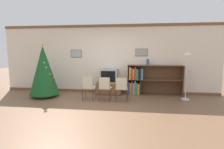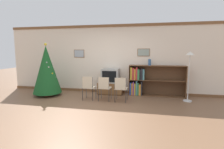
# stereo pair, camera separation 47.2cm
# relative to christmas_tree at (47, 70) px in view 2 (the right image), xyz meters

# --- Properties ---
(ground_plane) EXTENTS (24.00, 24.00, 0.00)m
(ground_plane) POSITION_rel_christmas_tree_xyz_m (2.21, -1.25, -0.98)
(ground_plane) COLOR brown
(wall_back) EXTENTS (8.66, 0.11, 2.70)m
(wall_back) POSITION_rel_christmas_tree_xyz_m (2.21, 0.98, 0.37)
(wall_back) COLOR silver
(wall_back) RESTS_ON ground_plane
(christmas_tree) EXTENTS (1.05, 1.05, 1.97)m
(christmas_tree) POSITION_rel_christmas_tree_xyz_m (0.00, 0.00, 0.00)
(christmas_tree) COLOR maroon
(christmas_tree) RESTS_ON ground_plane
(tv_console) EXTENTS (0.95, 0.50, 0.46)m
(tv_console) POSITION_rel_christmas_tree_xyz_m (2.31, 0.66, -0.75)
(tv_console) COLOR brown
(tv_console) RESTS_ON ground_plane
(television) EXTENTS (0.66, 0.49, 0.54)m
(television) POSITION_rel_christmas_tree_xyz_m (2.31, 0.66, -0.25)
(television) COLOR #9E9E99
(television) RESTS_ON tv_console
(folding_chair_left) EXTENTS (0.40, 0.40, 0.82)m
(folding_chair_left) POSITION_rel_christmas_tree_xyz_m (1.75, -0.32, -0.51)
(folding_chair_left) COLOR beige
(folding_chair_left) RESTS_ON ground_plane
(folding_chair_center) EXTENTS (0.40, 0.40, 0.82)m
(folding_chair_center) POSITION_rel_christmas_tree_xyz_m (2.31, -0.32, -0.51)
(folding_chair_center) COLOR beige
(folding_chair_center) RESTS_ON ground_plane
(folding_chair_right) EXTENTS (0.40, 0.40, 0.82)m
(folding_chair_right) POSITION_rel_christmas_tree_xyz_m (2.86, -0.32, -0.51)
(folding_chair_right) COLOR beige
(folding_chair_right) RESTS_ON ground_plane
(bookshelf) EXTENTS (2.05, 0.36, 1.15)m
(bookshelf) POSITION_rel_christmas_tree_xyz_m (3.64, 0.74, -0.42)
(bookshelf) COLOR brown
(bookshelf) RESTS_ON ground_plane
(vase) EXTENTS (0.11, 0.11, 0.23)m
(vase) POSITION_rel_christmas_tree_xyz_m (3.77, 0.72, 0.29)
(vase) COLOR #335684
(vase) RESTS_ON bookshelf
(standing_lamp) EXTENTS (0.28, 0.28, 1.66)m
(standing_lamp) POSITION_rel_christmas_tree_xyz_m (5.05, 0.22, 0.29)
(standing_lamp) COLOR silver
(standing_lamp) RESTS_ON ground_plane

